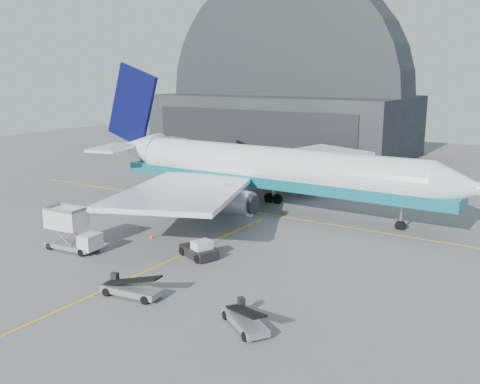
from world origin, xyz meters
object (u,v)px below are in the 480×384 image
Objects in this scene: airliner at (260,168)px; belt_loader_a at (131,289)px; catering_truck at (71,230)px; pushback_tug at (199,251)px; belt_loader_b at (245,319)px.

belt_loader_a is at bearing -79.28° from airliner.
catering_truck is at bearing 150.72° from belt_loader_a.
airliner is 19.73m from pushback_tug.
catering_truck reaches higher than belt_loader_a.
pushback_tug is 14.35m from belt_loader_b.
airliner is at bearing 152.56° from belt_loader_b.
belt_loader_a is 1.12× the size of belt_loader_b.
pushback_tug is at bearing 87.21° from belt_loader_a.
belt_loader_a reaches higher than pushback_tug.
airliner is 8.78× the size of catering_truck.
belt_loader_a is (12.32, -4.87, -1.38)m from catering_truck.
catering_truck is at bearing -106.37° from airliner.
airliner is 24.77m from catering_truck.
catering_truck is 13.32m from belt_loader_a.
airliner is 9.88× the size of belt_loader_a.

